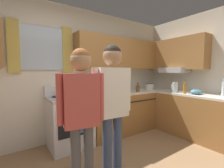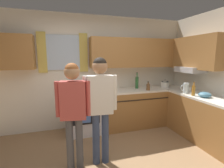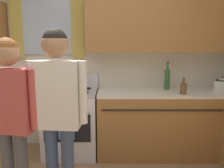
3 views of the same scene
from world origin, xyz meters
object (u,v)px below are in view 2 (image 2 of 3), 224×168
object	(u,v)px
adult_left	(73,104)
bottle_squat_brown	(148,87)
adult_in_plaid	(100,99)
water_pitcher	(186,88)
mixing_bowl	(205,95)
bottle_wine_green	(137,82)
stovetop_kettle	(165,84)
stove_oven	(83,112)
mug_ceramic_white	(189,89)
bottle_oil_amber	(193,90)

from	to	relation	value
adult_left	bottle_squat_brown	bearing A→B (deg)	29.41
adult_in_plaid	adult_left	bearing A→B (deg)	-178.38
water_pitcher	mixing_bowl	distance (m)	0.42
bottle_wine_green	stovetop_kettle	distance (m)	0.72
bottle_squat_brown	water_pitcher	bearing A→B (deg)	-40.34
stovetop_kettle	adult_in_plaid	distance (m)	2.24
stove_oven	water_pitcher	size ratio (longest dim) A/B	5.00
bottle_squat_brown	mug_ceramic_white	xyz separation A→B (m)	(0.80, -0.40, -0.03)
adult_in_plaid	bottle_wine_green	bearing A→B (deg)	46.31
bottle_squat_brown	bottle_oil_amber	bearing A→B (deg)	-51.33
stove_oven	bottle_squat_brown	xyz separation A→B (m)	(1.47, -0.20, 0.51)
stove_oven	mixing_bowl	xyz separation A→B (m)	(2.18, -1.11, 0.48)
mixing_bowl	adult_in_plaid	xyz separation A→B (m)	(-2.07, -0.07, 0.10)
bottle_oil_amber	stovetop_kettle	size ratio (longest dim) A/B	1.04
adult_left	adult_in_plaid	bearing A→B (deg)	1.62
bottle_squat_brown	mug_ceramic_white	world-z (taller)	bottle_squat_brown
stove_oven	water_pitcher	distance (m)	2.26
stove_oven	adult_left	xyz separation A→B (m)	(-0.29, -1.19, 0.53)
stove_oven	bottle_wine_green	distance (m)	1.46
stove_oven	bottle_wine_green	size ratio (longest dim) A/B	2.79
bottle_wine_green	adult_left	distance (m)	2.07
bottle_oil_amber	mug_ceramic_white	bearing A→B (deg)	59.06
bottle_wine_green	stovetop_kettle	bearing A→B (deg)	-10.98
mixing_bowl	bottle_squat_brown	bearing A→B (deg)	127.69
bottle_squat_brown	mixing_bowl	world-z (taller)	bottle_squat_brown
bottle_squat_brown	water_pitcher	distance (m)	0.79
mug_ceramic_white	bottle_squat_brown	bearing A→B (deg)	153.08
water_pitcher	adult_in_plaid	size ratio (longest dim) A/B	0.13
bottle_oil_amber	bottle_squat_brown	size ratio (longest dim) A/B	1.40
bottle_wine_green	stovetop_kettle	size ratio (longest dim) A/B	1.44
stovetop_kettle	adult_left	distance (m)	2.60
bottle_wine_green	adult_in_plaid	distance (m)	1.77
stove_oven	bottle_oil_amber	world-z (taller)	bottle_oil_amber
water_pitcher	adult_left	world-z (taller)	adult_left
bottle_squat_brown	adult_left	bearing A→B (deg)	-150.59
bottle_wine_green	water_pitcher	distance (m)	1.10
mug_ceramic_white	adult_in_plaid	distance (m)	2.24
bottle_oil_amber	water_pitcher	bearing A→B (deg)	87.49
mug_ceramic_white	adult_left	bearing A→B (deg)	-167.02
stove_oven	stovetop_kettle	bearing A→B (deg)	-1.06
stovetop_kettle	bottle_squat_brown	bearing A→B (deg)	-163.96
stove_oven	stovetop_kettle	xyz separation A→B (m)	(2.04, -0.04, 0.53)
bottle_wine_green	adult_in_plaid	world-z (taller)	adult_in_plaid
bottle_oil_amber	adult_in_plaid	size ratio (longest dim) A/B	0.17
mug_ceramic_white	water_pitcher	bearing A→B (deg)	-150.60
bottle_squat_brown	bottle_wine_green	bearing A→B (deg)	115.56
bottle_oil_amber	adult_left	bearing A→B (deg)	-173.89
bottle_oil_amber	stove_oven	bearing A→B (deg)	155.55
bottle_oil_amber	mug_ceramic_white	distance (m)	0.40
bottle_oil_amber	water_pitcher	distance (m)	0.23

